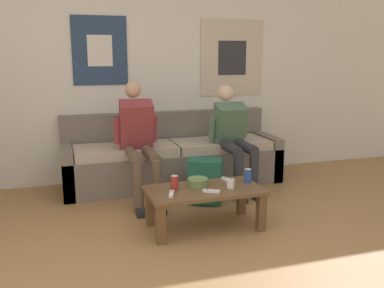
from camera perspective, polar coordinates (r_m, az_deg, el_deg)
wall_back at (r=5.17m, az=-6.91°, el=9.38°), size 10.00×0.07×2.55m
couch at (r=5.02m, az=-2.63°, el=-2.08°), size 2.50×0.74×0.82m
coffee_table at (r=3.73m, az=1.69°, el=-6.93°), size 1.00×0.53×0.36m
person_seated_adult at (r=4.47m, az=-7.15°, el=0.94°), size 0.47×0.96×1.22m
person_seated_teen at (r=4.79m, az=5.47°, el=1.39°), size 0.47×0.89×1.15m
backpack at (r=4.37m, az=1.70°, el=-5.13°), size 0.41×0.37×0.45m
ceramic_bowl at (r=3.78m, az=0.76°, el=-5.02°), size 0.18×0.18×0.07m
pillar_candle at (r=3.73m, az=5.16°, el=-5.28°), size 0.07×0.07×0.09m
drink_can_blue at (r=3.91m, az=7.45°, el=-4.20°), size 0.07×0.07×0.12m
drink_can_red at (r=3.67m, az=-2.33°, el=-5.18°), size 0.07×0.07×0.12m
game_controller_near_left at (r=3.94m, az=4.70°, el=-4.77°), size 0.07×0.15×0.03m
game_controller_near_right at (r=3.61m, az=2.59°, el=-6.29°), size 0.14×0.11×0.03m
game_controller_far_center at (r=3.54m, az=-2.76°, el=-6.66°), size 0.08×0.15×0.03m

